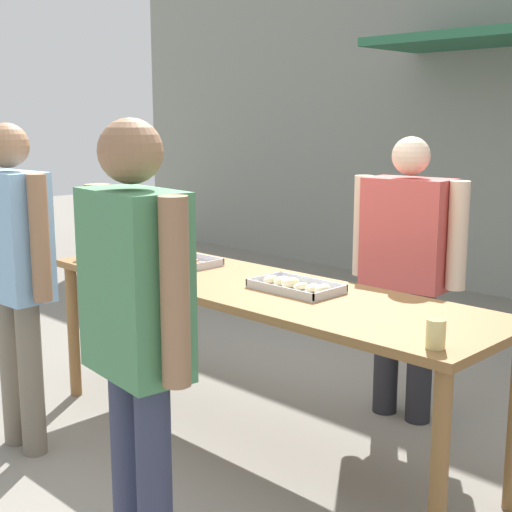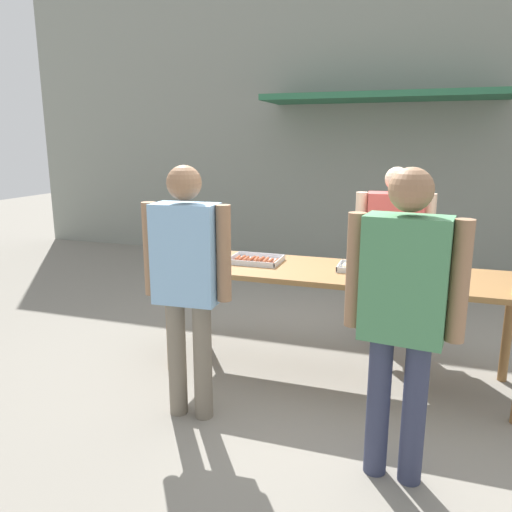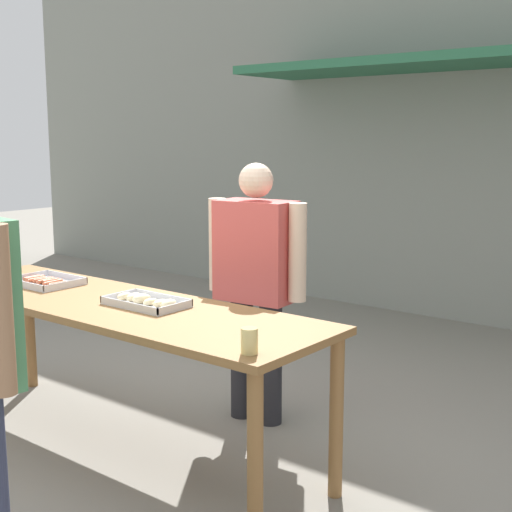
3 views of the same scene
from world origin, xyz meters
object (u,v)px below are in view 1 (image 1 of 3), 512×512
object	(u,v)px
food_tray_sausages	(181,262)
beer_cup	(436,334)
food_tray_buns	(296,286)
condiment_jar_mustard	(82,254)
person_customer_with_cup	(136,319)
condiment_jar_ketchup	(90,256)
person_server_behind_table	(407,257)
person_customer_holding_hotdog	(14,260)

from	to	relation	value
food_tray_sausages	beer_cup	bearing A→B (deg)	-9.72
food_tray_buns	condiment_jar_mustard	distance (m)	1.47
condiment_jar_mustard	food_tray_sausages	bearing A→B (deg)	31.19
person_customer_with_cup	food_tray_buns	bearing A→B (deg)	-69.23
condiment_jar_ketchup	person_customer_with_cup	world-z (taller)	person_customer_with_cup
person_server_behind_table	beer_cup	bearing A→B (deg)	-58.27
food_tray_buns	condiment_jar_mustard	size ratio (longest dim) A/B	5.74
food_tray_buns	condiment_jar_ketchup	xyz separation A→B (m)	(-1.35, -0.33, 0.02)
person_customer_holding_hotdog	person_server_behind_table	bearing A→B (deg)	-126.85
food_tray_sausages	condiment_jar_mustard	xyz separation A→B (m)	(-0.54, -0.32, 0.02)
person_server_behind_table	person_customer_holding_hotdog	size ratio (longest dim) A/B	0.96
beer_cup	person_customer_holding_hotdog	bearing A→B (deg)	-162.67
food_tray_buns	condiment_jar_ketchup	world-z (taller)	condiment_jar_ketchup
food_tray_sausages	person_customer_holding_hotdog	distance (m)	0.97
food_tray_buns	person_server_behind_table	bearing A→B (deg)	80.54
person_customer_with_cup	condiment_jar_ketchup	bearing A→B (deg)	-20.62
food_tray_sausages	condiment_jar_ketchup	size ratio (longest dim) A/B	5.22
food_tray_buns	condiment_jar_ketchup	size ratio (longest dim) A/B	5.74
food_tray_buns	person_customer_holding_hotdog	world-z (taller)	person_customer_holding_hotdog
condiment_jar_mustard	condiment_jar_ketchup	distance (m)	0.09
food_tray_buns	condiment_jar_ketchup	distance (m)	1.39
condiment_jar_ketchup	person_customer_with_cup	xyz separation A→B (m)	(1.64, -0.85, 0.11)
condiment_jar_ketchup	beer_cup	distance (m)	2.32
condiment_jar_mustard	person_server_behind_table	xyz separation A→B (m)	(1.57, 1.11, 0.04)
food_tray_sausages	condiment_jar_mustard	distance (m)	0.63
condiment_jar_ketchup	beer_cup	size ratio (longest dim) A/B	0.70
food_tray_sausages	condiment_jar_ketchup	world-z (taller)	condiment_jar_ketchup
food_tray_sausages	food_tray_buns	bearing A→B (deg)	0.02
food_tray_sausages	person_customer_with_cup	world-z (taller)	person_customer_with_cup
person_customer_with_cup	condiment_jar_mustard	bearing A→B (deg)	-19.52
condiment_jar_ketchup	person_server_behind_table	size ratio (longest dim) A/B	0.05
food_tray_sausages	person_customer_holding_hotdog	xyz separation A→B (m)	(-0.15, -0.95, 0.13)
beer_cup	person_customer_with_cup	size ratio (longest dim) A/B	0.06
food_tray_sausages	condiment_jar_ketchup	distance (m)	0.56
beer_cup	person_customer_with_cup	world-z (taller)	person_customer_with_cup
food_tray_buns	person_customer_with_cup	distance (m)	1.22
condiment_jar_mustard	beer_cup	distance (m)	2.41
food_tray_sausages	beer_cup	world-z (taller)	beer_cup
food_tray_buns	beer_cup	world-z (taller)	beer_cup
person_customer_holding_hotdog	beer_cup	bearing A→B (deg)	-165.30
condiment_jar_mustard	beer_cup	bearing A→B (deg)	0.11
condiment_jar_mustard	person_customer_holding_hotdog	world-z (taller)	person_customer_holding_hotdog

